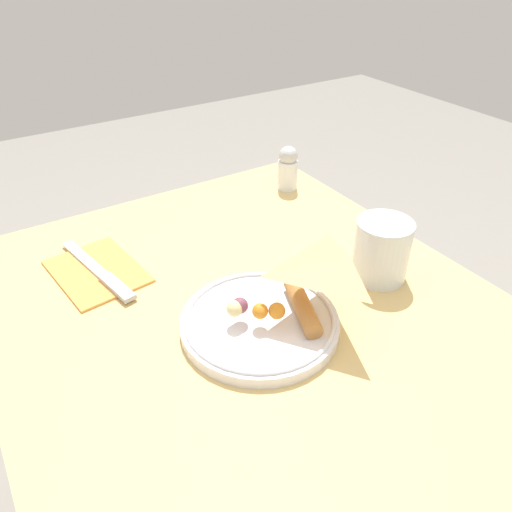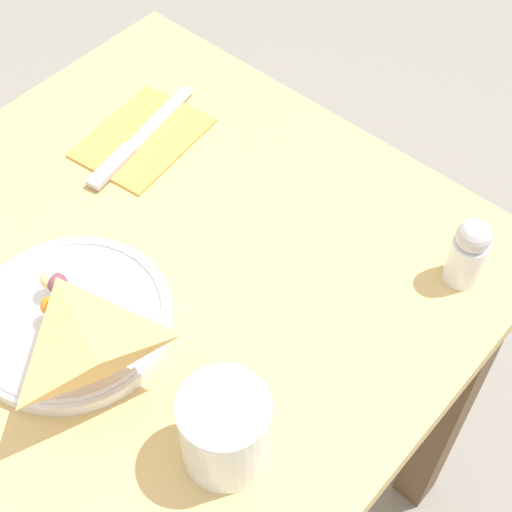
{
  "view_description": "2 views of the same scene",
  "coord_description": "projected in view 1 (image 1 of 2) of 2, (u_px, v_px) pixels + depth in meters",
  "views": [
    {
      "loc": [
        -0.41,
        0.28,
        1.17
      ],
      "look_at": [
        0.13,
        -0.06,
        0.74
      ],
      "focal_mm": 35.0,
      "sensor_mm": 36.0,
      "label": 1
    },
    {
      "loc": [
        -0.19,
        -0.43,
        1.41
      ],
      "look_at": [
        0.19,
        -0.1,
        0.75
      ],
      "focal_mm": 55.0,
      "sensor_mm": 36.0,
      "label": 2
    }
  ],
  "objects": [
    {
      "name": "napkin_folded",
      "position": [
        97.0,
        271.0,
        0.78
      ],
      "size": [
        0.17,
        0.14,
        0.0
      ],
      "rotation": [
        0.0,
        0.0,
        0.12
      ],
      "color": "#E59E4C",
      "rests_on": "dining_table"
    },
    {
      "name": "plate_pizza",
      "position": [
        261.0,
        319.0,
        0.67
      ],
      "size": [
        0.21,
        0.21,
        0.05
      ],
      "color": "white",
      "rests_on": "dining_table"
    },
    {
      "name": "milk_glass",
      "position": [
        381.0,
        252.0,
        0.75
      ],
      "size": [
        0.09,
        0.09,
        0.1
      ],
      "color": "white",
      "rests_on": "dining_table"
    },
    {
      "name": "salt_shaker",
      "position": [
        288.0,
        168.0,
        1.0
      ],
      "size": [
        0.04,
        0.04,
        0.09
      ],
      "color": "white",
      "rests_on": "dining_table"
    },
    {
      "name": "butter_knife",
      "position": [
        100.0,
        272.0,
        0.77
      ],
      "size": [
        0.21,
        0.06,
        0.01
      ],
      "rotation": [
        0.0,
        0.0,
        0.18
      ],
      "color": "#B2B2B7",
      "rests_on": "napkin_folded"
    },
    {
      "name": "dining_table",
      "position": [
        270.0,
        394.0,
        0.74
      ],
      "size": [
        0.91,
        0.68,
        0.71
      ],
      "color": "#DBB770",
      "rests_on": "ground_plane"
    }
  ]
}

